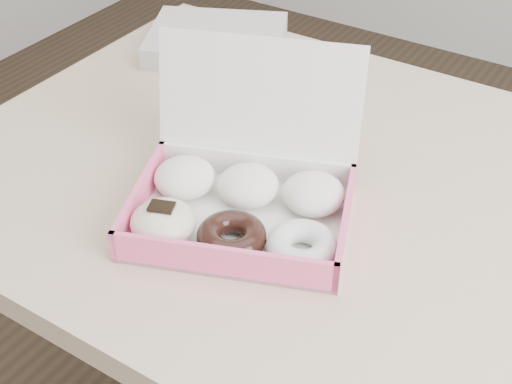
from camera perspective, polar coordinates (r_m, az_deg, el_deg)
The scene contains 3 objects.
table at distance 1.05m, azimuth 7.35°, elevation -3.44°, with size 1.20×0.80×0.75m.
donut_box at distance 0.93m, azimuth -1.23°, elevation -0.43°, with size 0.35×0.33×0.20m.
newspapers at distance 1.37m, azimuth -3.15°, elevation 12.04°, with size 0.25×0.20×0.04m, color silver.
Camera 1 is at (0.31, -0.74, 1.36)m, focal length 50.00 mm.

